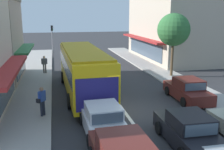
# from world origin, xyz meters

# --- Properties ---
(ground_plane) EXTENTS (140.00, 140.00, 0.00)m
(ground_plane) POSITION_xyz_m (0.00, 0.00, 0.00)
(ground_plane) COLOR #2D2D30
(lane_centre_line) EXTENTS (0.20, 28.00, 0.01)m
(lane_centre_line) POSITION_xyz_m (0.00, 4.00, 0.00)
(lane_centre_line) COLOR silver
(lane_centre_line) RESTS_ON ground
(sidewalk_left) EXTENTS (5.20, 44.00, 0.14)m
(sidewalk_left) POSITION_xyz_m (-6.80, 6.00, 0.07)
(sidewalk_left) COLOR #A39E96
(sidewalk_left) RESTS_ON ground
(kerb_right) EXTENTS (2.80, 44.00, 0.12)m
(kerb_right) POSITION_xyz_m (6.20, 6.00, 0.06)
(kerb_right) COLOR #A39E96
(kerb_right) RESTS_ON ground
(building_right_far) EXTENTS (9.91, 14.00, 9.35)m
(building_right_far) POSITION_xyz_m (11.48, 16.66, 4.67)
(building_right_far) COLOR #B2A38E
(building_right_far) RESTS_ON ground
(city_bus) EXTENTS (2.95, 10.92, 3.23)m
(city_bus) POSITION_xyz_m (-1.94, 4.16, 1.88)
(city_bus) COLOR yellow
(city_bus) RESTS_ON ground
(sedan_behind_bus_near) EXTENTS (1.99, 4.25, 1.47)m
(sedan_behind_bus_near) POSITION_xyz_m (1.66, -4.53, 0.66)
(sedan_behind_bus_near) COLOR black
(sedan_behind_bus_near) RESTS_ON ground
(sedan_queue_gap_filler) EXTENTS (2.00, 4.25, 1.47)m
(sedan_queue_gap_filler) POSITION_xyz_m (-1.76, -2.58, 0.66)
(sedan_queue_gap_filler) COLOR silver
(sedan_queue_gap_filler) RESTS_ON ground
(parked_sedan_kerb_second) EXTENTS (1.96, 4.23, 1.47)m
(parked_sedan_kerb_second) POSITION_xyz_m (4.68, 1.20, 0.66)
(parked_sedan_kerb_second) COLOR #561E19
(parked_sedan_kerb_second) RESTS_ON ground
(traffic_light_downstreet) EXTENTS (0.33, 0.24, 4.20)m
(traffic_light_downstreet) POSITION_xyz_m (-4.04, 20.64, 2.85)
(traffic_light_downstreet) COLOR gray
(traffic_light_downstreet) RESTS_ON ground
(street_tree_right) EXTENTS (2.89, 2.89, 5.72)m
(street_tree_right) POSITION_xyz_m (6.49, 7.55, 4.25)
(street_tree_right) COLOR brown
(street_tree_right) RESTS_ON ground
(pedestrian_with_handbag_near) EXTENTS (0.52, 0.58, 1.63)m
(pedestrian_with_handbag_near) POSITION_xyz_m (-4.66, 0.04, 1.07)
(pedestrian_with_handbag_near) COLOR #232838
(pedestrian_with_handbag_near) RESTS_ON sidewalk_left
(pedestrian_browsing_midblock) EXTENTS (0.56, 0.28, 1.63)m
(pedestrian_browsing_midblock) POSITION_xyz_m (-4.84, 11.09, 1.07)
(pedestrian_browsing_midblock) COLOR #4C4742
(pedestrian_browsing_midblock) RESTS_ON sidewalk_left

